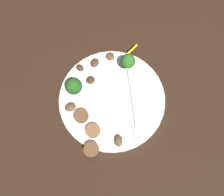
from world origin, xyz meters
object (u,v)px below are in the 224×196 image
Objects in this scene: mushroom_0 at (91,80)px; mushroom_5 at (118,141)px; fork at (134,109)px; sausage_slice_1 at (93,130)px; plate at (112,99)px; sausage_slice_0 at (81,116)px; sausage_slice_2 at (91,149)px; mushroom_2 at (110,56)px; mushroom_3 at (93,63)px; broccoli_floret_1 at (128,61)px; broccoli_floret_0 at (74,86)px; mushroom_4 at (70,107)px; mushroom_1 at (80,68)px; pepper_strip_2 at (130,51)px.

mushroom_0 is 0.16m from mushroom_5.
sausage_slice_1 is at bearing -67.48° from fork.
plate is 0.09m from sausage_slice_0.
sausage_slice_2 is 1.47× the size of mushroom_2.
mushroom_5 is at bearing -7.88° from mushroom_3.
plate is 5.32× the size of broccoli_floret_1.
fork is 0.12m from broccoli_floret_1.
plate is 0.10m from broccoli_floret_0.
mushroom_5 is at bearing 82.24° from sausage_slice_2.
mushroom_0 reaches higher than fork.
broccoli_floret_0 is at bearing -53.74° from mushroom_3.
mushroom_3 is at bearing 147.08° from mushroom_0.
mushroom_0 is 0.08m from mushroom_4.
broccoli_floret_1 is 1.82× the size of mushroom_5.
broccoli_floret_0 is 2.51× the size of mushroom_2.
broccoli_floret_0 is at bearing 168.59° from sausage_slice_0.
mushroom_1 is at bearing 148.50° from broccoli_floret_0.
mushroom_0 is 0.85× the size of mushroom_3.
fork is at bearing 127.89° from mushroom_5.
mushroom_4 is (0.03, -0.03, -0.03)m from broccoli_floret_0.
sausage_slice_2 is 0.65× the size of pepper_strip_2.
fork is 2.97× the size of broccoli_floret_0.
broccoli_floret_1 is 2.29× the size of mushroom_0.
broccoli_floret_1 is 0.09m from mushroom_3.
mushroom_1 is 0.04m from mushroom_3.
mushroom_1 is 0.08m from mushroom_2.
mushroom_5 reaches higher than pepper_strip_2.
mushroom_3 is at bearing -94.40° from pepper_strip_2.
sausage_slice_2 reaches higher than pepper_strip_2.
broccoli_floret_0 is at bearing -74.84° from mushroom_0.
plate is at bearing 20.37° from mushroom_1.
broccoli_floret_1 is 1.85× the size of mushroom_4.
pepper_strip_2 is (-0.19, 0.13, -0.00)m from mushroom_5.
fork is 0.17m from mushroom_1.
mushroom_0 is (-0.01, 0.04, -0.03)m from broccoli_floret_0.
sausage_slice_0 is at bearing 26.02° from mushroom_4.
mushroom_2 is (-0.19, 0.14, -0.00)m from sausage_slice_2.
fork is at bearing 29.78° from mushroom_0.
mushroom_5 is (0.20, -0.08, 0.00)m from mushroom_2.
broccoli_floret_0 is 1.70× the size of sausage_slice_2.
mushroom_1 is 0.90× the size of mushroom_2.
mushroom_1 is (-0.15, -0.08, 0.00)m from fork.
sausage_slice_2 is (0.09, -0.09, 0.01)m from plate.
mushroom_5 is (0.10, -0.03, 0.01)m from plate.
sausage_slice_0 and sausage_slice_1 have the same top height.
mushroom_2 is at bearing 142.97° from sausage_slice_1.
fork is 3.56× the size of broccoli_floret_1.
mushroom_2 is 0.05m from mushroom_3.
sausage_slice_1 is 0.17m from mushroom_3.
mushroom_5 reaches higher than mushroom_2.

